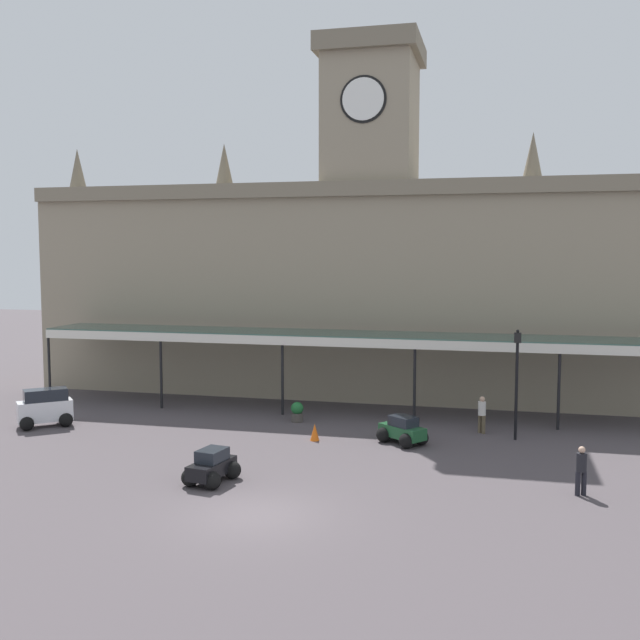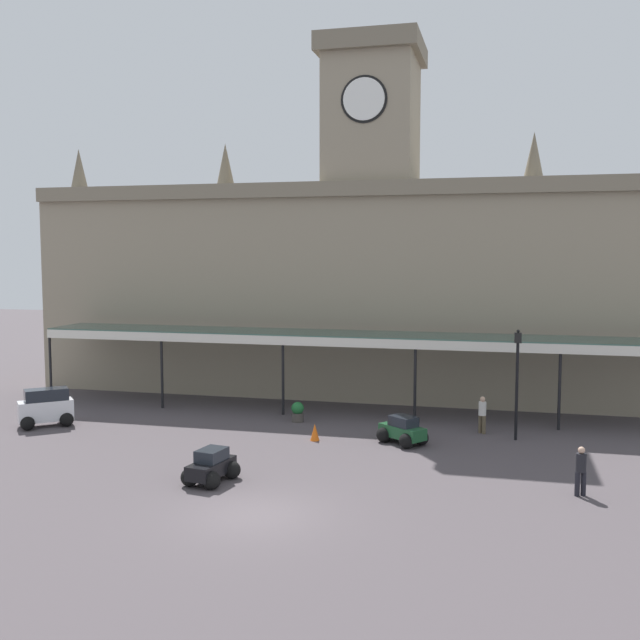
{
  "view_description": "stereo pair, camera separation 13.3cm",
  "coord_description": "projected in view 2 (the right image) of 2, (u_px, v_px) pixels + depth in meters",
  "views": [
    {
      "loc": [
        7.16,
        -21.08,
        8.09
      ],
      "look_at": [
        0.0,
        8.18,
        5.32
      ],
      "focal_mm": 41.44,
      "sensor_mm": 36.0,
      "label": 1
    },
    {
      "loc": [
        7.29,
        -21.04,
        8.09
      ],
      "look_at": [
        0.0,
        8.18,
        5.32
      ],
      "focal_mm": 41.44,
      "sensor_mm": 36.0,
      "label": 2
    }
  ],
  "objects": [
    {
      "name": "car_black_sedan",
      "position": [
        211.0,
        468.0,
        25.99
      ],
      "size": [
        1.75,
        2.17,
        1.19
      ],
      "color": "black",
      "rests_on": "ground"
    },
    {
      "name": "traffic_cone",
      "position": [
        315.0,
        432.0,
        31.77
      ],
      "size": [
        0.4,
        0.4,
        0.73
      ],
      "primitive_type": "cone",
      "color": "orange",
      "rests_on": "ground"
    },
    {
      "name": "station_building",
      "position": [
        371.0,
        278.0,
        41.62
      ],
      "size": [
        38.59,
        5.76,
        19.64
      ],
      "color": "gray",
      "rests_on": "ground"
    },
    {
      "name": "planter_by_canopy",
      "position": [
        298.0,
        412.0,
        35.29
      ],
      "size": [
        0.6,
        0.6,
        0.96
      ],
      "color": "#47423D",
      "rests_on": "ground"
    },
    {
      "name": "victorian_lamppost",
      "position": [
        517.0,
        372.0,
        31.63
      ],
      "size": [
        0.3,
        0.3,
        4.8
      ],
      "color": "black",
      "rests_on": "ground"
    },
    {
      "name": "car_white_van",
      "position": [
        46.0,
        409.0,
        34.34
      ],
      "size": [
        2.55,
        2.47,
        1.77
      ],
      "color": "silver",
      "rests_on": "ground"
    },
    {
      "name": "pedestrian_near_entrance",
      "position": [
        581.0,
        469.0,
        24.5
      ],
      "size": [
        0.37,
        0.34,
        1.67
      ],
      "color": "black",
      "rests_on": "ground"
    },
    {
      "name": "car_green_sedan",
      "position": [
        402.0,
        432.0,
        31.24
      ],
      "size": [
        2.25,
        2.16,
        1.19
      ],
      "color": "#1E512D",
      "rests_on": "ground"
    },
    {
      "name": "ground_plane",
      "position": [
        256.0,
        514.0,
        22.83
      ],
      "size": [
        140.0,
        140.0,
        0.0
      ],
      "primitive_type": "plane",
      "color": "#4C4548"
    },
    {
      "name": "entrance_canopy",
      "position": [
        353.0,
        337.0,
        36.97
      ],
      "size": [
        32.99,
        3.26,
        4.03
      ],
      "color": "#38564C",
      "rests_on": "ground"
    },
    {
      "name": "pedestrian_crossing_forecourt",
      "position": [
        482.0,
        413.0,
        32.99
      ],
      "size": [
        0.34,
        0.34,
        1.67
      ],
      "color": "brown",
      "rests_on": "ground"
    }
  ]
}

